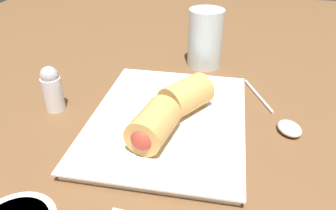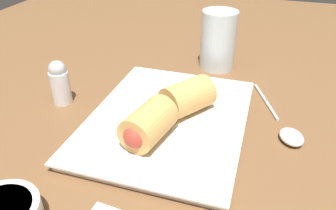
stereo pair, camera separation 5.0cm
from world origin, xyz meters
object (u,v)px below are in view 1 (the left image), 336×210
object	(u,v)px
spoon	(285,124)
salt_shaker	(52,89)
serving_plate	(168,120)
drinking_glass	(205,38)

from	to	relation	value
spoon	salt_shaker	world-z (taller)	salt_shaker
serving_plate	drinking_glass	world-z (taller)	drinking_glass
spoon	drinking_glass	xyz separation A→B (cm)	(21.20, 14.93, 5.38)
spoon	salt_shaker	bearing A→B (deg)	92.39
serving_plate	spoon	xyz separation A→B (cm)	(2.51, -18.44, -0.05)
spoon	serving_plate	bearing A→B (deg)	97.76
spoon	salt_shaker	distance (cm)	38.57
spoon	drinking_glass	size ratio (longest dim) A/B	1.53
serving_plate	spoon	size ratio (longest dim) A/B	1.67
drinking_glass	salt_shaker	distance (cm)	32.79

